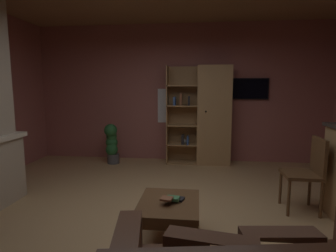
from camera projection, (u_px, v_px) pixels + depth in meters
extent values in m
cube|color=tan|center=(164.00, 224.00, 3.05)|extent=(6.05, 5.61, 0.02)
cube|color=#9E5B56|center=(181.00, 93.00, 5.65)|extent=(6.17, 0.06, 2.81)
cube|color=white|center=(171.00, 106.00, 5.67)|extent=(0.56, 0.01, 0.71)
cube|color=#A87F51|center=(214.00, 116.00, 5.36)|extent=(0.66, 0.38, 1.95)
cube|color=#A87F51|center=(183.00, 114.00, 5.61)|extent=(0.61, 0.02, 1.95)
cube|color=#A87F51|center=(168.00, 115.00, 5.46)|extent=(0.02, 0.38, 1.95)
sphere|color=black|center=(206.00, 112.00, 5.16)|extent=(0.04, 0.04, 0.04)
cube|color=#A87F51|center=(182.00, 162.00, 5.56)|extent=(0.61, 0.38, 0.02)
cube|color=#A87F51|center=(182.00, 144.00, 5.51)|extent=(0.61, 0.38, 0.02)
cube|color=#A87F51|center=(182.00, 125.00, 5.45)|extent=(0.61, 0.38, 0.02)
cube|color=#A87F51|center=(182.00, 106.00, 5.40)|extent=(0.61, 0.38, 0.02)
cube|color=#A87F51|center=(182.00, 86.00, 5.35)|extent=(0.61, 0.38, 0.02)
cube|color=#2D4C8C|center=(175.00, 101.00, 5.35)|extent=(0.04, 0.23, 0.16)
cube|color=black|center=(183.00, 139.00, 5.43)|extent=(0.04, 0.23, 0.18)
cube|color=brown|center=(181.00, 99.00, 5.33)|extent=(0.04, 0.23, 0.24)
cube|color=black|center=(189.00, 101.00, 5.32)|extent=(0.04, 0.23, 0.18)
cube|color=#2D4C8C|center=(188.00, 140.00, 5.43)|extent=(0.04, 0.23, 0.16)
sphere|color=beige|center=(184.00, 141.00, 5.50)|extent=(0.10, 0.10, 0.10)
cube|color=brown|center=(169.00, 204.00, 2.62)|extent=(0.58, 0.70, 0.05)
cube|color=brown|center=(169.00, 211.00, 2.63)|extent=(0.52, 0.63, 0.08)
cube|color=brown|center=(137.00, 240.00, 2.37)|extent=(0.07, 0.07, 0.37)
cube|color=brown|center=(194.00, 244.00, 2.32)|extent=(0.07, 0.07, 0.37)
cube|color=brown|center=(149.00, 209.00, 2.98)|extent=(0.07, 0.07, 0.37)
cube|color=brown|center=(195.00, 212.00, 2.93)|extent=(0.07, 0.07, 0.37)
cube|color=black|center=(177.00, 199.00, 2.67)|extent=(0.15, 0.13, 0.02)
cube|color=#387247|center=(173.00, 198.00, 2.61)|extent=(0.14, 0.11, 0.03)
cube|color=brown|center=(167.00, 199.00, 2.54)|extent=(0.12, 0.12, 0.02)
cube|color=brown|center=(301.00, 175.00, 3.31)|extent=(0.43, 0.43, 0.04)
cube|color=brown|center=(319.00, 156.00, 3.25)|extent=(0.05, 0.40, 0.44)
cylinder|color=brown|center=(280.00, 187.00, 3.54)|extent=(0.04, 0.04, 0.46)
cylinder|color=brown|center=(289.00, 197.00, 3.19)|extent=(0.04, 0.04, 0.46)
cylinder|color=brown|center=(310.00, 188.00, 3.49)|extent=(0.04, 0.04, 0.46)
cylinder|color=brown|center=(321.00, 199.00, 3.14)|extent=(0.04, 0.04, 0.46)
cylinder|color=#4C4C51|center=(113.00, 158.00, 5.50)|extent=(0.24, 0.24, 0.19)
sphere|color=#235B2D|center=(112.00, 150.00, 5.44)|extent=(0.24, 0.24, 0.24)
sphere|color=#235B2D|center=(112.00, 142.00, 5.50)|extent=(0.24, 0.24, 0.24)
sphere|color=#235B2D|center=(112.00, 136.00, 5.48)|extent=(0.21, 0.21, 0.21)
sphere|color=#235B2D|center=(111.00, 130.00, 5.40)|extent=(0.26, 0.26, 0.26)
cube|color=black|center=(249.00, 89.00, 5.43)|extent=(0.75, 0.05, 0.42)
cube|color=black|center=(250.00, 89.00, 5.40)|extent=(0.71, 0.01, 0.38)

